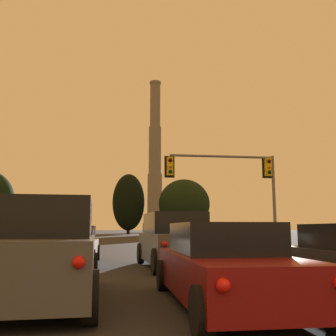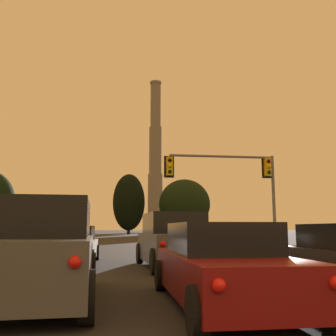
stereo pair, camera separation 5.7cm
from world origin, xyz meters
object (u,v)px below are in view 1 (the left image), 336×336
sedan_center_lane_second (226,266)px  traffic_light_overhead_right (237,177)px  suv_left_lane_second (41,252)px  sedan_right_lane_front (232,245)px  suv_center_lane_front (174,241)px  smokestack (155,171)px  sedan_left_lane_front (72,246)px

sedan_center_lane_second → traffic_light_overhead_right: (4.99, 14.72, 3.60)m
suv_left_lane_second → traffic_light_overhead_right: bearing=56.7°
sedan_right_lane_front → suv_center_lane_front: 3.02m
sedan_center_lane_second → suv_left_lane_second: bearing=166.0°
smokestack → suv_left_lane_second: bearing=-96.9°
suv_center_lane_front → suv_left_lane_second: 6.80m
sedan_center_lane_second → suv_center_lane_front: 6.70m
sedan_right_lane_front → suv_left_lane_second: size_ratio=0.95×
sedan_center_lane_second → suv_center_lane_front: suv_center_lane_front is taller
traffic_light_overhead_right → sedan_center_lane_second: bearing=-108.7°
sedan_left_lane_front → traffic_light_overhead_right: size_ratio=0.72×
sedan_center_lane_second → suv_left_lane_second: size_ratio=0.95×
suv_center_lane_front → sedan_center_lane_second: bearing=-93.8°
sedan_center_lane_second → smokestack: smokestack is taller
suv_center_lane_front → suv_left_lane_second: (-3.41, -5.88, 0.00)m
sedan_right_lane_front → traffic_light_overhead_right: size_ratio=0.72×
sedan_right_lane_front → sedan_left_lane_front: 6.19m
sedan_left_lane_front → suv_left_lane_second: suv_left_lane_second is taller
traffic_light_overhead_right → smokestack: (6.52, 108.44, 16.05)m
sedan_left_lane_front → suv_left_lane_second: bearing=-87.8°
suv_left_lane_second → traffic_light_overhead_right: 16.53m
sedan_left_lane_front → sedan_center_lane_second: bearing=-67.0°
sedan_right_lane_front → sedan_center_lane_second: 8.71m
sedan_left_lane_front → sedan_center_lane_second: (3.52, -8.52, 0.00)m
sedan_right_lane_front → suv_left_lane_second: (-5.96, -7.48, 0.23)m
sedan_center_lane_second → smokestack: 125.25m
sedan_right_lane_front → traffic_light_overhead_right: traffic_light_overhead_right is taller
suv_center_lane_front → smokestack: 118.63m
sedan_left_lane_front → sedan_center_lane_second: size_ratio=1.00×
suv_left_lane_second → traffic_light_overhead_right: traffic_light_overhead_right is taller
suv_left_lane_second → smokestack: size_ratio=0.10×
suv_center_lane_front → traffic_light_overhead_right: traffic_light_overhead_right is taller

